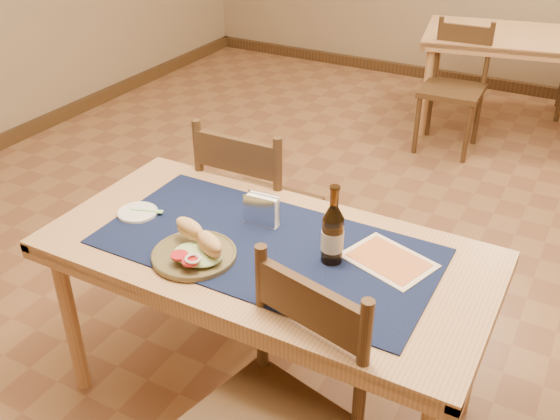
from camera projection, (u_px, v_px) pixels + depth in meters
The scene contains 13 objects.
room at pixel (364, 14), 2.49m from camera, with size 6.04×7.04×2.84m.
main_table at pixel (267, 265), 2.26m from camera, with size 1.60×0.80×0.75m.
placemat at pixel (267, 246), 2.22m from camera, with size 1.20×0.60×0.01m, color #0F1C3A.
baseboard at pixel (346, 283), 3.18m from camera, with size 6.00×7.00×0.10m.
back_table at pixel (540, 47), 4.66m from camera, with size 1.81×1.14×0.75m.
chair_main_far at pixel (257, 210), 2.90m from camera, with size 0.46×0.46×0.98m.
chair_back_near at pixel (454, 86), 4.50m from camera, with size 0.44×0.44×0.91m.
sandwich_plate at pixel (196, 250), 2.13m from camera, with size 0.29×0.29×0.11m.
side_plate at pixel (138, 212), 2.40m from camera, with size 0.15×0.15×0.01m.
fork at pixel (149, 211), 2.40m from camera, with size 0.13×0.06×0.00m.
beer_bottle at pixel (333, 234), 2.08m from camera, with size 0.08×0.08×0.29m.
napkin_holder at pixel (262, 211), 2.31m from camera, with size 0.14×0.06×0.12m.
menu_card at pixel (389, 260), 2.13m from camera, with size 0.34×0.29×0.01m.
Camera 1 is at (0.92, -2.39, 1.99)m, focal length 40.00 mm.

